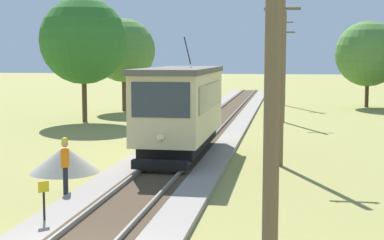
{
  "coord_description": "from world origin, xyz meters",
  "views": [
    {
      "loc": [
        4.34,
        -10.54,
        4.29
      ],
      "look_at": [
        -0.0,
        16.1,
        1.31
      ],
      "focal_mm": 54.24,
      "sensor_mm": 36.0,
      "label": 1
    }
  ],
  "objects_px": {
    "utility_pole_foreground": "(272,114)",
    "trackside_signal_marker": "(44,201)",
    "utility_pole_near_tram": "(281,75)",
    "utility_pole_far": "(285,57)",
    "tree_left_far": "(124,50)",
    "red_tram": "(181,107)",
    "tree_right_far": "(83,41)",
    "utility_pole_mid": "(284,70)",
    "track_worker": "(65,163)",
    "gravel_pile": "(65,159)",
    "tree_left_near": "(368,54)"
  },
  "relations": [
    {
      "from": "red_tram",
      "to": "tree_right_far",
      "type": "bearing_deg",
      "value": 124.79
    },
    {
      "from": "red_tram",
      "to": "utility_pole_foreground",
      "type": "distance_m",
      "value": 15.9
    },
    {
      "from": "utility_pole_foreground",
      "to": "trackside_signal_marker",
      "type": "relative_size",
      "value": 5.69
    },
    {
      "from": "red_tram",
      "to": "utility_pole_near_tram",
      "type": "relative_size",
      "value": 1.23
    },
    {
      "from": "red_tram",
      "to": "tree_right_far",
      "type": "distance_m",
      "value": 15.68
    },
    {
      "from": "utility_pole_mid",
      "to": "utility_pole_far",
      "type": "distance_m",
      "value": 13.09
    },
    {
      "from": "utility_pole_far",
      "to": "tree_left_near",
      "type": "bearing_deg",
      "value": -6.34
    },
    {
      "from": "utility_pole_near_tram",
      "to": "utility_pole_mid",
      "type": "relative_size",
      "value": 1.04
    },
    {
      "from": "utility_pole_far",
      "to": "tree_right_far",
      "type": "height_order",
      "value": "utility_pole_far"
    },
    {
      "from": "tree_left_far",
      "to": "tree_right_far",
      "type": "distance_m",
      "value": 7.72
    },
    {
      "from": "utility_pole_near_tram",
      "to": "trackside_signal_marker",
      "type": "relative_size",
      "value": 5.87
    },
    {
      "from": "utility_pole_foreground",
      "to": "utility_pole_near_tram",
      "type": "xyz_separation_m",
      "value": [
        0.0,
        14.23,
        0.11
      ]
    },
    {
      "from": "trackside_signal_marker",
      "to": "tree_left_far",
      "type": "bearing_deg",
      "value": 102.23
    },
    {
      "from": "tree_right_far",
      "to": "gravel_pile",
      "type": "bearing_deg",
      "value": -72.77
    },
    {
      "from": "utility_pole_mid",
      "to": "gravel_pile",
      "type": "bearing_deg",
      "value": -113.54
    },
    {
      "from": "tree_left_near",
      "to": "tree_right_far",
      "type": "height_order",
      "value": "tree_right_far"
    },
    {
      "from": "trackside_signal_marker",
      "to": "utility_pole_foreground",
      "type": "bearing_deg",
      "value": -40.87
    },
    {
      "from": "utility_pole_foreground",
      "to": "utility_pole_mid",
      "type": "xyz_separation_m",
      "value": [
        -0.0,
        29.74,
        -0.04
      ]
    },
    {
      "from": "tree_left_near",
      "to": "tree_left_far",
      "type": "relative_size",
      "value": 1.0
    },
    {
      "from": "utility_pole_foreground",
      "to": "track_worker",
      "type": "distance_m",
      "value": 11.02
    },
    {
      "from": "utility_pole_far",
      "to": "red_tram",
      "type": "bearing_deg",
      "value": -98.55
    },
    {
      "from": "utility_pole_foreground",
      "to": "gravel_pile",
      "type": "relative_size",
      "value": 2.58
    },
    {
      "from": "utility_pole_far",
      "to": "tree_left_far",
      "type": "bearing_deg",
      "value": -149.88
    },
    {
      "from": "utility_pole_foreground",
      "to": "utility_pole_near_tram",
      "type": "height_order",
      "value": "utility_pole_near_tram"
    },
    {
      "from": "utility_pole_far",
      "to": "utility_pole_mid",
      "type": "bearing_deg",
      "value": -90.0
    },
    {
      "from": "utility_pole_foreground",
      "to": "utility_pole_mid",
      "type": "distance_m",
      "value": 29.74
    },
    {
      "from": "tree_left_near",
      "to": "red_tram",
      "type": "bearing_deg",
      "value": -112.45
    },
    {
      "from": "tree_left_far",
      "to": "utility_pole_mid",
      "type": "bearing_deg",
      "value": -25.35
    },
    {
      "from": "trackside_signal_marker",
      "to": "utility_pole_mid",
      "type": "bearing_deg",
      "value": 76.9
    },
    {
      "from": "utility_pole_foreground",
      "to": "utility_pole_near_tram",
      "type": "bearing_deg",
      "value": 90.0
    },
    {
      "from": "tree_left_near",
      "to": "tree_left_far",
      "type": "distance_m",
      "value": 20.35
    },
    {
      "from": "tree_left_far",
      "to": "red_tram",
      "type": "bearing_deg",
      "value": -67.85
    },
    {
      "from": "utility_pole_mid",
      "to": "track_worker",
      "type": "xyz_separation_m",
      "value": [
        -6.58,
        -21.25,
        -2.42
      ]
    },
    {
      "from": "red_tram",
      "to": "gravel_pile",
      "type": "bearing_deg",
      "value": -135.85
    },
    {
      "from": "track_worker",
      "to": "tree_left_far",
      "type": "height_order",
      "value": "tree_left_far"
    },
    {
      "from": "tree_right_far",
      "to": "utility_pole_near_tram",
      "type": "bearing_deg",
      "value": -46.7
    },
    {
      "from": "utility_pole_far",
      "to": "tree_left_far",
      "type": "xyz_separation_m",
      "value": [
        -12.4,
        -7.19,
        0.55
      ]
    },
    {
      "from": "utility_pole_far",
      "to": "utility_pole_foreground",
      "type": "bearing_deg",
      "value": -90.0
    },
    {
      "from": "trackside_signal_marker",
      "to": "tree_right_far",
      "type": "distance_m",
      "value": 24.47
    },
    {
      "from": "tree_left_near",
      "to": "tree_left_far",
      "type": "bearing_deg",
      "value": -161.59
    },
    {
      "from": "utility_pole_near_tram",
      "to": "utility_pole_mid",
      "type": "xyz_separation_m",
      "value": [
        -0.0,
        15.5,
        -0.15
      ]
    },
    {
      "from": "track_worker",
      "to": "trackside_signal_marker",
      "type": "bearing_deg",
      "value": -95.41
    },
    {
      "from": "track_worker",
      "to": "tree_right_far",
      "type": "distance_m",
      "value": 20.89
    },
    {
      "from": "red_tram",
      "to": "utility_pole_near_tram",
      "type": "bearing_deg",
      "value": -14.52
    },
    {
      "from": "track_worker",
      "to": "utility_pole_mid",
      "type": "bearing_deg",
      "value": 54.29
    },
    {
      "from": "red_tram",
      "to": "track_worker",
      "type": "height_order",
      "value": "red_tram"
    },
    {
      "from": "utility_pole_near_tram",
      "to": "tree_right_far",
      "type": "distance_m",
      "value": 18.89
    },
    {
      "from": "track_worker",
      "to": "utility_pole_far",
      "type": "bearing_deg",
      "value": 60.64
    },
    {
      "from": "red_tram",
      "to": "utility_pole_far",
      "type": "relative_size",
      "value": 1.04
    },
    {
      "from": "utility_pole_foreground",
      "to": "track_worker",
      "type": "bearing_deg",
      "value": 127.76
    }
  ]
}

